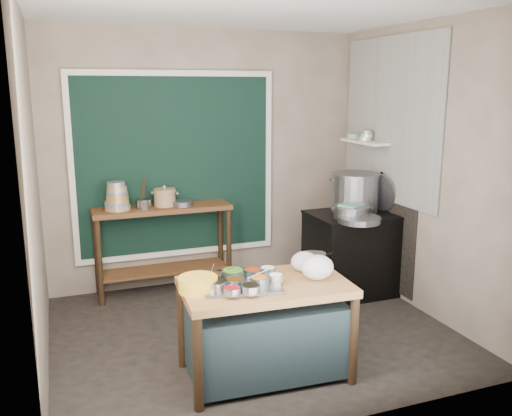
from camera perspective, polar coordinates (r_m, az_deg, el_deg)
name	(u,v)px	position (r m, az deg, el deg)	size (l,w,h in m)	color
floor	(253,332)	(5.09, -0.37, -12.96)	(3.50, 3.00, 0.02)	#2A2420
back_wall	(206,159)	(6.08, -5.31, 5.12)	(3.50, 0.02, 2.80)	gray
left_wall	(32,194)	(4.39, -22.54, 1.34)	(0.02, 3.00, 2.80)	gray
right_wall	(422,170)	(5.51, 17.11, 3.85)	(0.02, 3.00, 2.80)	gray
ceiling	(252,7)	(4.63, -0.42, 20.36)	(3.50, 3.00, 0.02)	gray
curtain_panel	(176,166)	(5.97, -8.45, 4.42)	(2.10, 0.02, 1.90)	black
curtain_frame	(176,166)	(5.96, -8.43, 4.40)	(2.22, 0.03, 2.02)	beige
tile_panel	(390,120)	(5.89, 13.93, 8.97)	(0.02, 1.70, 1.70)	#B2B2AA
soot_patch	(380,225)	(6.15, 12.88, -1.70)	(0.01, 1.30, 1.30)	black
wall_shelf	(365,142)	(6.10, 11.40, 6.85)	(0.22, 0.70, 0.03)	beige
prep_table	(265,330)	(4.24, 0.96, -12.67)	(1.25, 0.72, 0.75)	olive
back_counter	(164,250)	(5.94, -9.68, -4.33)	(1.45, 0.40, 0.95)	#5B331A
stove_block	(352,255)	(5.94, 10.12, -4.84)	(0.90, 0.68, 0.85)	black
stove_top	(354,215)	(5.83, 10.29, -0.71)	(0.92, 0.69, 0.03)	black
condiment_tray	(242,285)	(4.01, -1.44, -8.16)	(0.56, 0.40, 0.02)	gray
condiment_bowls	(240,280)	(4.00, -1.75, -7.55)	(0.60, 0.47, 0.07)	silver
yellow_basin	(198,284)	(3.94, -6.11, -7.96)	(0.28, 0.28, 0.11)	orange
saucepan	(313,260)	(4.44, 6.03, -5.51)	(0.21, 0.21, 0.11)	gray
plastic_bag_a	(317,267)	(4.16, 6.49, -6.23)	(0.25, 0.22, 0.19)	white
plastic_bag_b	(304,261)	(4.34, 5.06, -5.62)	(0.21, 0.18, 0.16)	white
bowl_stack	(117,198)	(5.73, -14.45, 1.05)	(0.26, 0.26, 0.29)	tan
utensil_cup	(144,204)	(5.77, -11.75, 0.45)	(0.16, 0.16, 0.10)	gray
ceramic_crock	(165,198)	(5.84, -9.59, 1.02)	(0.24, 0.24, 0.16)	#8F714E
wide_bowl	(183,203)	(5.82, -7.74, 0.50)	(0.22, 0.22, 0.06)	gray
stock_pot	(355,192)	(5.88, 10.36, 1.63)	(0.53, 0.53, 0.42)	gray
pot_lid	(379,192)	(5.95, 12.82, 1.66)	(0.43, 0.43, 0.02)	gray
steamer	(351,212)	(5.61, 10.00, -0.39)	(0.39, 0.39, 0.13)	gray
green_cloth	(352,205)	(5.59, 10.03, 0.33)	(0.24, 0.18, 0.02)	#5D9686
shallow_pan	(359,220)	(5.44, 10.80, -1.20)	(0.43, 0.43, 0.06)	gray
shelf_bowl_stack	(366,136)	(6.09, 11.49, 7.46)	(0.14, 0.14, 0.11)	silver
shelf_bowl_green	(354,136)	(6.30, 10.26, 7.46)	(0.15, 0.15, 0.06)	gray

